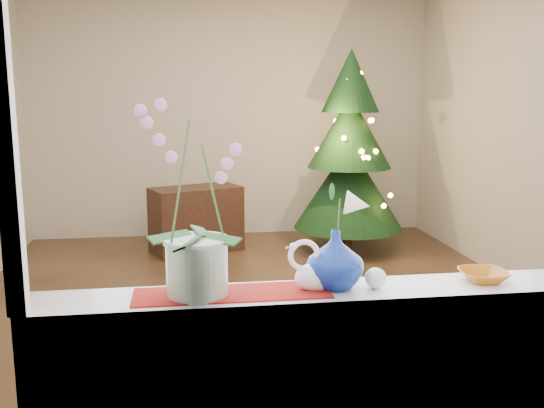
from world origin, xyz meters
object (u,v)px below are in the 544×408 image
at_px(paperweight, 376,278).
at_px(side_table, 196,219).
at_px(orchid_pot, 195,200).
at_px(xmas_tree, 349,152).
at_px(blue_vase, 335,255).
at_px(swan, 316,266).
at_px(amber_dish, 483,277).

bearing_deg(paperweight, side_table, 98.04).
bearing_deg(orchid_pot, xmas_tree, 67.51).
bearing_deg(xmas_tree, blue_vase, -106.08).
relative_size(swan, amber_dish, 1.40).
distance_m(orchid_pot, swan, 0.50).
height_order(paperweight, xmas_tree, xmas_tree).
distance_m(paperweight, xmas_tree, 4.09).
distance_m(amber_dish, side_table, 4.27).
relative_size(orchid_pot, paperweight, 8.79).
xyz_separation_m(blue_vase, paperweight, (0.15, -0.03, -0.09)).
distance_m(swan, xmas_tree, 4.14).
bearing_deg(swan, amber_dish, -20.39).
height_order(blue_vase, side_table, blue_vase).
xyz_separation_m(amber_dish, side_table, (-1.01, 4.10, -0.60)).
distance_m(blue_vase, side_table, 4.18).
bearing_deg(orchid_pot, swan, 0.08).
bearing_deg(paperweight, blue_vase, 168.88).
bearing_deg(swan, orchid_pot, 159.07).
distance_m(orchid_pot, amber_dish, 1.13).
xyz_separation_m(swan, side_table, (-0.36, 4.11, -0.67)).
bearing_deg(paperweight, xmas_tree, 75.99).
bearing_deg(xmas_tree, orchid_pot, -112.49).
distance_m(paperweight, amber_dish, 0.43).
distance_m(amber_dish, xmas_tree, 3.99).
height_order(orchid_pot, blue_vase, orchid_pot).
xyz_separation_m(orchid_pot, paperweight, (0.65, -0.01, -0.30)).
relative_size(orchid_pot, amber_dish, 4.54).
height_order(swan, xmas_tree, xmas_tree).
relative_size(amber_dish, side_table, 0.17).
bearing_deg(blue_vase, orchid_pot, -178.30).
bearing_deg(swan, side_table, 74.02).
bearing_deg(orchid_pot, amber_dish, 0.41).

